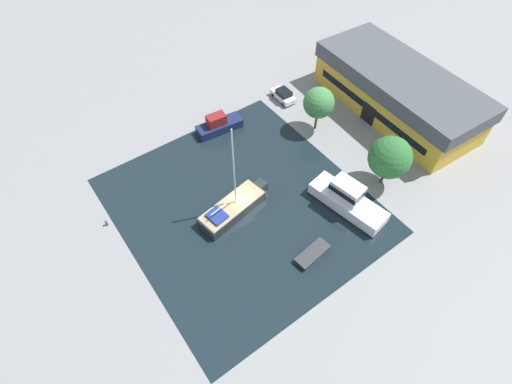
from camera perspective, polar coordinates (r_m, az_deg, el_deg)
name	(u,v)px	position (r m, az deg, el deg)	size (l,w,h in m)	color
ground_plane	(242,205)	(48.04, -1.98, -1.87)	(440.00, 440.00, 0.00)	gray
water_canal	(242,205)	(48.04, -1.98, -1.87)	(29.56, 27.29, 0.01)	black
warehouse_building	(398,91)	(61.76, 19.59, 13.41)	(25.50, 11.96, 6.44)	gold
quay_tree_near_building	(319,103)	(55.07, 8.96, 12.47)	(4.21, 4.21, 6.57)	brown
quay_tree_by_water	(390,157)	(49.49, 18.59, 4.69)	(5.13, 5.13, 7.06)	brown
parked_car	(283,95)	(61.84, 3.92, 13.68)	(4.25, 2.02, 1.69)	silver
sailboat_moored	(234,207)	(46.90, -3.23, -2.19)	(4.35, 9.88, 12.73)	#23282D
motor_cruiser	(347,200)	(47.95, 12.91, -1.06)	(10.00, 4.73, 3.91)	white
small_dinghy	(312,254)	(44.34, 8.07, -8.76)	(2.12, 4.37, 0.64)	#23282D
cabin_boat	(219,125)	(56.58, -5.35, 9.53)	(2.91, 6.63, 2.72)	#19234C
mooring_bollard	(106,223)	(49.09, -20.60, -4.15)	(0.30, 0.30, 0.81)	#47474C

